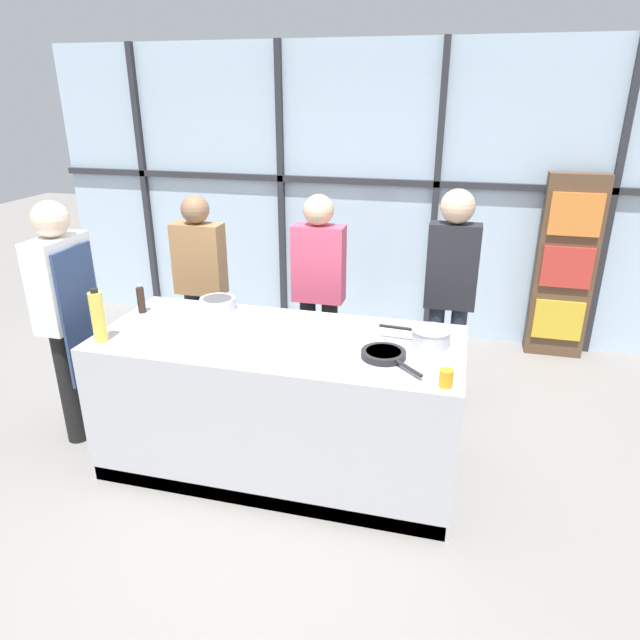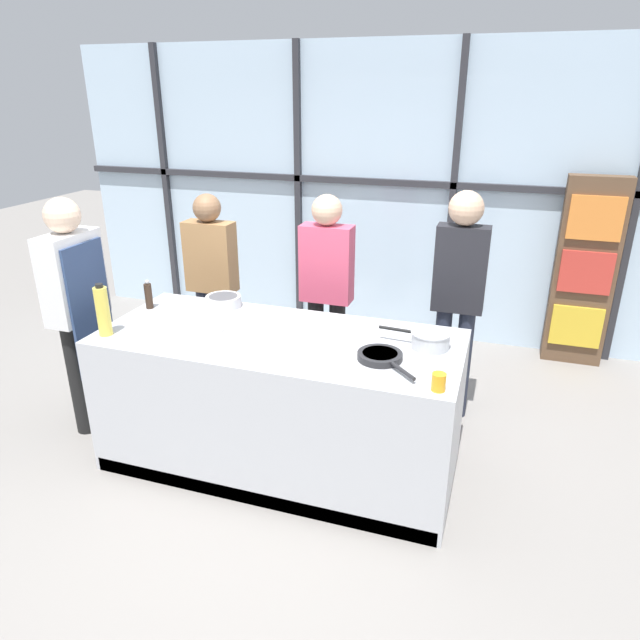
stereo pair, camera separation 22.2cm
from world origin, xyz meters
TOP-DOWN VIEW (x-y plane):
  - ground_plane at (0.00, 0.00)m, footprint 18.00×18.00m
  - back_window_wall at (0.00, 2.49)m, footprint 6.40×0.10m
  - bookshelf at (1.98, 2.30)m, footprint 0.51×0.19m
  - demo_island at (0.00, -0.00)m, footprint 2.28×0.97m
  - chef at (-1.52, -0.00)m, footprint 0.24×0.45m
  - spectator_far_left at (-1.00, 0.99)m, footprint 0.41×0.22m
  - spectator_center_left at (0.00, 0.99)m, footprint 0.40×0.23m
  - spectator_center_right at (1.00, 0.99)m, footprint 0.37×0.24m
  - frying_pan at (0.68, -0.13)m, footprint 0.38×0.38m
  - saucepan at (0.92, 0.13)m, footprint 0.44×0.24m
  - white_plate at (-0.48, -0.06)m, footprint 0.24×0.24m
  - mixing_bowl at (-0.57, 0.36)m, footprint 0.25×0.25m
  - oil_bottle at (-1.04, -0.32)m, footprint 0.08×0.08m
  - pepper_grinder at (-1.05, 0.17)m, footprint 0.05×0.05m
  - juice_glass_near at (1.04, -0.39)m, footprint 0.07×0.07m

SIDE VIEW (x-z plane):
  - ground_plane at x=0.00m, z-range 0.00..0.00m
  - demo_island at x=0.00m, z-range 0.00..0.93m
  - bookshelf at x=1.98m, z-range 0.00..1.70m
  - spectator_far_left at x=-1.00m, z-range 0.11..1.72m
  - white_plate at x=-0.48m, z-range 0.93..0.94m
  - frying_pan at x=0.68m, z-range 0.93..0.97m
  - spectator_center_left at x=0.00m, z-range 0.13..1.78m
  - chef at x=-1.52m, z-range 0.11..1.82m
  - mixing_bowl at x=-0.57m, z-range 0.93..1.01m
  - juice_glass_near at x=1.04m, z-range 0.93..1.03m
  - saucepan at x=0.92m, z-range 0.93..1.03m
  - spectator_center_right at x=1.00m, z-range 0.16..1.89m
  - pepper_grinder at x=-1.05m, z-range 0.92..1.13m
  - oil_bottle at x=-1.04m, z-range 0.92..1.26m
  - back_window_wall at x=0.00m, z-range 0.00..2.80m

